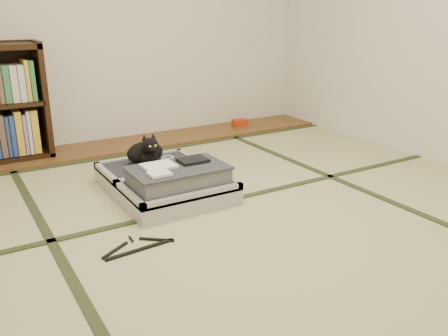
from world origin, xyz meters
TOP-DOWN VIEW (x-y plane):
  - floor at (0.00, 0.00)m, footprint 4.50×4.50m
  - wood_strip at (0.00, 2.00)m, footprint 4.00×0.50m
  - red_item at (1.25, 2.03)m, footprint 0.16×0.10m
  - tatami_borders at (0.00, 0.49)m, footprint 4.00×4.50m
  - suitcase at (-0.18, 0.71)m, footprint 0.68×0.91m
  - cat at (-0.20, 1.00)m, footprint 0.30×0.31m
  - cable_coil at (-0.02, 1.04)m, footprint 0.09×0.09m
  - hanger at (-0.63, 0.09)m, footprint 0.40×0.19m

SIDE VIEW (x-z plane):
  - floor at x=0.00m, z-range 0.00..0.00m
  - tatami_borders at x=0.00m, z-range 0.00..0.01m
  - hanger at x=-0.63m, z-range 0.00..0.01m
  - wood_strip at x=0.00m, z-range 0.00..0.02m
  - red_item at x=1.25m, z-range 0.02..0.09m
  - suitcase at x=-0.18m, z-range -0.04..0.23m
  - cable_coil at x=-0.02m, z-range 0.13..0.15m
  - cat at x=-0.20m, z-range 0.10..0.34m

